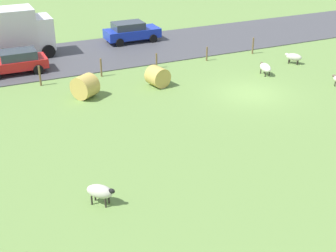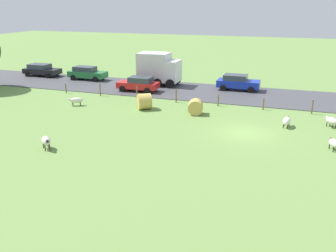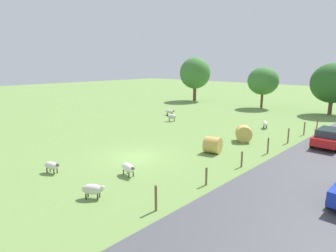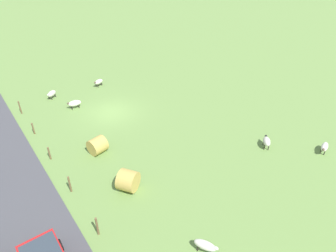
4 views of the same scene
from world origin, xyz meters
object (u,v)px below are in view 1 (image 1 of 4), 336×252
Objects in this scene: truck_0 at (18,31)px; sheep_0 at (265,68)px; sheep_3 at (294,57)px; car_1 at (131,31)px; car_3 at (15,61)px; hay_bale_0 at (158,77)px; sheep_2 at (100,191)px; hay_bale_1 at (85,87)px.

sheep_0 is at bearing -127.42° from truck_0.
car_1 is at bearing 40.28° from sheep_3.
car_1 reaches higher than car_3.
sheep_0 is 7.34m from hay_bale_0.
sheep_3 is at bearing -108.73° from car_3.
sheep_0 is 0.31× the size of car_3.
car_1 is 10.35m from car_3.
hay_bale_0 is at bearing 89.59° from sheep_3.
hay_bale_1 is (10.53, -2.39, 0.12)m from sheep_2.
car_3 reaches higher than sheep_2.
sheep_3 is 13.02m from car_1.
sheep_3 is 0.86× the size of hay_bale_1.
hay_bale_0 is 0.90× the size of hay_bale_1.
sheep_3 is at bearing -139.72° from car_1.
sheep_0 reaches higher than sheep_3.
sheep_2 reaches higher than sheep_3.
car_1 reaches higher than sheep_3.
truck_0 is (9.66, 17.16, 1.42)m from sheep_3.
hay_bale_1 reaches higher than sheep_0.
hay_bale_0 is 0.27× the size of truck_0.
sheep_3 is 0.28× the size of car_3.
hay_bale_0 is at bearing -90.82° from hay_bale_1.
sheep_0 is 0.30× the size of car_1.
sheep_0 is 0.94× the size of hay_bale_1.
sheep_2 is at bearing -177.78° from car_3.
hay_bale_0 is (0.07, 10.41, 0.13)m from sheep_3.
sheep_0 is 12.17m from car_1.
car_1 reaches higher than sheep_0.
sheep_3 is at bearing -119.39° from truck_0.
sheep_3 is at bearing -59.14° from sheep_2.
hay_bale_1 is (1.19, 11.84, 0.19)m from sheep_0.
sheep_0 is at bearing -115.71° from car_3.
car_3 is at bearing 26.92° from hay_bale_1.
sheep_2 is 16.52m from car_3.
sheep_3 is 15.00m from hay_bale_1.
car_3 is (5.97, 3.03, 0.16)m from hay_bale_1.
sheep_3 is 0.27× the size of car_1.
car_3 is at bearing 71.27° from sheep_3.
car_3 is at bearing 111.63° from car_1.
truck_0 is (9.59, 6.74, 1.30)m from hay_bale_0.
sheep_2 reaches higher than sheep_0.
sheep_2 is 20.26m from sheep_3.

